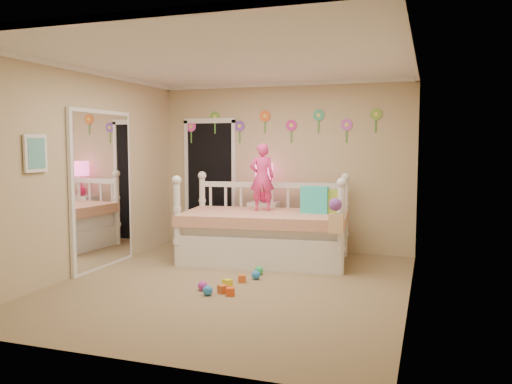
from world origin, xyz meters
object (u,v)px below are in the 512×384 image
(nightstand, at_px, (264,226))
(table_lamp, at_px, (264,177))
(daybed, at_px, (265,217))
(child, at_px, (262,177))

(nightstand, bearing_deg, table_lamp, 0.00)
(table_lamp, bearing_deg, nightstand, 0.00)
(nightstand, bearing_deg, daybed, -73.28)
(daybed, distance_m, nightstand, 0.80)
(child, bearing_deg, table_lamp, -97.18)
(daybed, height_order, table_lamp, table_lamp)
(child, bearing_deg, daybed, 97.48)
(daybed, bearing_deg, child, 113.11)
(daybed, xyz_separation_m, child, (-0.09, 0.16, 0.55))
(child, bearing_deg, nightstand, -97.18)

